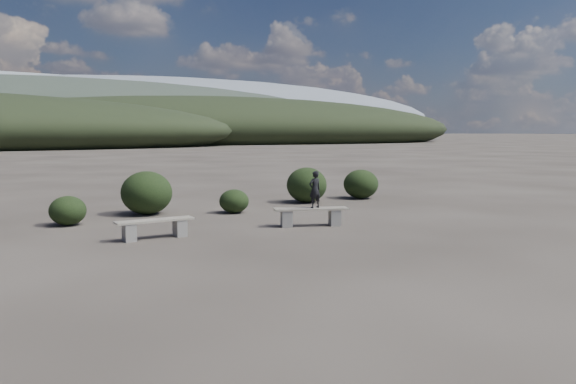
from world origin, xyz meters
TOP-DOWN VIEW (x-y plane):
  - ground at (0.00, 0.00)m, footprint 1200.00×1200.00m
  - bench_left at (-2.26, 4.75)m, footprint 1.87×0.57m
  - bench_right at (1.89, 4.75)m, footprint 2.01×0.95m
  - seated_person at (1.99, 4.72)m, footprint 0.39×0.29m
  - shrub_a at (-3.99, 7.68)m, footprint 0.97×0.97m
  - shrub_b at (-1.65, 8.81)m, footprint 1.55×1.55m
  - shrub_c at (0.87, 7.96)m, footprint 0.92×0.92m
  - shrub_d at (4.10, 9.32)m, footprint 1.44×1.44m
  - shrub_e at (6.51, 9.52)m, footprint 1.32×1.32m
  - mountain_ridges at (-7.48, 339.06)m, footprint 500.00×400.00m

SIDE VIEW (x-z plane):
  - ground at x=0.00m, z-range 0.00..0.00m
  - bench_left at x=-2.26m, z-range 0.05..0.51m
  - bench_right at x=1.89m, z-range 0.05..0.55m
  - shrub_c at x=0.87m, z-range 0.00..0.74m
  - shrub_a at x=-3.99m, z-range 0.00..0.80m
  - shrub_e at x=6.51m, z-range 0.00..1.10m
  - shrub_d at x=4.10m, z-range 0.00..1.26m
  - shrub_b at x=-1.65m, z-range 0.00..1.33m
  - seated_person at x=1.99m, z-range 0.49..1.48m
  - mountain_ridges at x=-7.48m, z-range -17.16..38.84m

